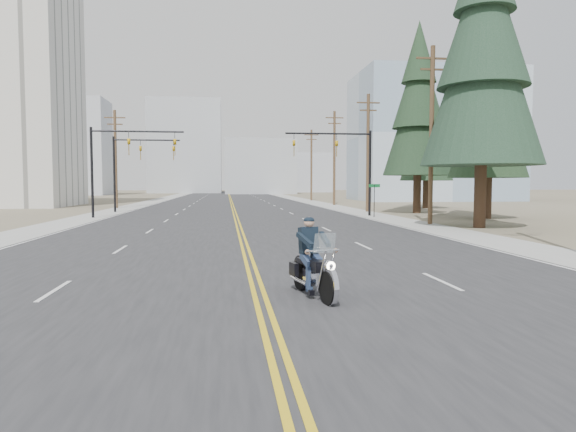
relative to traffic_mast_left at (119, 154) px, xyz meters
The scene contains 25 objects.
ground_plane 33.60m from the traffic_mast_left, 74.33° to the right, with size 400.00×400.00×0.00m, color #776D56.
road 39.36m from the traffic_mast_left, 76.71° to the left, with size 20.00×200.00×0.01m, color #303033.
sidewalk_left 38.40m from the traffic_mast_left, 93.80° to the left, with size 3.00×200.00×0.01m, color #A5A5A0.
sidewalk_right 43.45m from the traffic_mast_left, 61.68° to the left, with size 3.00×200.00×0.01m, color #A5A5A0.
traffic_mast_left is the anchor object (origin of this frame).
traffic_mast_right 17.95m from the traffic_mast_left, ahead, with size 7.10×0.26×7.00m.
traffic_mast_far 8.01m from the traffic_mast_left, 92.40° to the left, with size 6.10×0.26×7.00m.
street_sign 20.12m from the traffic_mast_left, ahead, with size 0.90×0.06×2.62m.
utility_pole_b 23.31m from the traffic_mast_left, 22.74° to the right, with size 2.20×0.30×11.50m.
utility_pole_c 22.31m from the traffic_mast_left, 15.61° to the left, with size 2.20×0.30×11.00m.
utility_pole_d 30.06m from the traffic_mast_left, 44.36° to the left, with size 2.20×0.30×11.50m.
utility_pole_e 43.66m from the traffic_mast_left, 60.53° to the left, with size 2.20×0.30×11.00m.
utility_pole_left 16.39m from the traffic_mast_left, 102.42° to the left, with size 2.20×0.30×10.50m.
glass_building 56.11m from the traffic_mast_left, 42.84° to the left, with size 24.00×16.00×20.00m, color #9EB5CC.
haze_bldg_a 87.20m from the traffic_mast_left, 107.41° to the left, with size 14.00×12.00×22.00m, color #B7BCC6.
haze_bldg_b 94.56m from the traffic_mast_left, 79.66° to the left, with size 18.00×14.00×14.00m, color #ADB2B7.
haze_bldg_c 92.19m from the traffic_mast_left, 57.88° to the left, with size 16.00×12.00×18.00m, color #B7BCC6.
haze_bldg_d 108.34m from the traffic_mast_left, 91.60° to the left, with size 20.00×15.00×26.00m, color #ADB2B7.
haze_bldg_e 122.80m from the traffic_mast_left, 73.94° to the left, with size 14.00×14.00×12.00m, color #B7BCC6.
haze_bldg_f 106.28m from the traffic_mast_left, 112.71° to the left, with size 12.00×12.00×16.00m, color #ADB2B7.
motorcyclist 31.37m from the traffic_mast_left, 70.79° to the right, with size 1.03×2.40×1.87m, color black, non-canonical shape.
conifer_near 26.89m from the traffic_mast_left, 26.87° to the right, with size 7.10×7.10×18.79m.
conifer_mid 28.53m from the traffic_mast_left, ahead, with size 5.83×5.83×15.54m.
conifer_tall 25.99m from the traffic_mast_left, ahead, with size 6.15×6.15×17.07m.
conifer_far 32.13m from the traffic_mast_left, 21.90° to the left, with size 5.58×5.58×14.95m.
Camera 1 is at (-0.78, -9.12, 2.67)m, focal length 32.00 mm.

